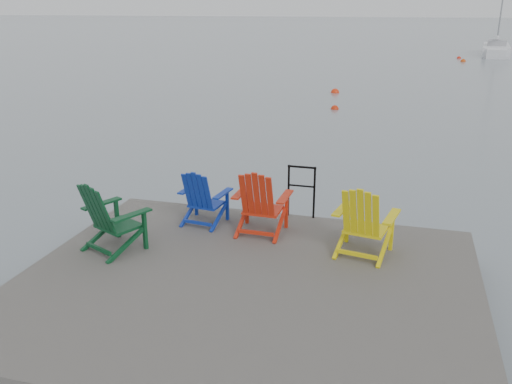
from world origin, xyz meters
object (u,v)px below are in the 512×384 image
(handrail, at_px, (301,186))
(buoy_a, at_px, (335,109))
(buoy_d, at_px, (459,58))
(sailboat_near, at_px, (496,50))
(buoy_b, at_px, (335,93))
(chair_blue, at_px, (203,197))
(chair_green, at_px, (110,216))
(buoy_c, at_px, (463,62))
(chair_red, at_px, (261,202))
(chair_yellow, at_px, (364,220))

(handrail, xyz_separation_m, buoy_a, (-1.16, 13.04, -1.04))
(buoy_d, bearing_deg, sailboat_near, 53.72)
(sailboat_near, distance_m, buoy_b, 26.56)
(chair_blue, relative_size, sailboat_near, 0.09)
(chair_green, bearing_deg, buoy_c, 102.86)
(chair_red, xyz_separation_m, buoy_c, (5.82, 35.83, -1.03))
(chair_blue, xyz_separation_m, buoy_c, (6.83, 35.69, -0.97))
(chair_yellow, bearing_deg, chair_green, -156.65)
(chair_blue, bearing_deg, chair_yellow, -4.13)
(chair_green, height_order, buoy_a, chair_green)
(chair_green, bearing_deg, chair_blue, 79.68)
(chair_green, bearing_deg, buoy_d, 103.78)
(handrail, distance_m, buoy_c, 35.37)
(chair_red, distance_m, buoy_a, 13.97)
(chair_green, bearing_deg, chair_yellow, 37.77)
(chair_red, xyz_separation_m, buoy_d, (5.70, 38.43, -1.03))
(chair_green, bearing_deg, handrail, 65.31)
(buoy_b, bearing_deg, chair_blue, -89.23)
(chair_green, xyz_separation_m, buoy_b, (0.68, 19.41, -1.04))
(handrail, distance_m, chair_blue, 1.66)
(handrail, relative_size, buoy_d, 2.71)
(buoy_b, bearing_deg, chair_red, -86.07)
(handrail, bearing_deg, chair_green, -139.39)
(chair_blue, xyz_separation_m, buoy_b, (-0.24, 18.09, -0.97))
(chair_blue, height_order, buoy_c, chair_blue)
(chair_yellow, distance_m, buoy_b, 18.83)
(buoy_d, bearing_deg, chair_blue, -99.94)
(chair_red, distance_m, chair_yellow, 1.66)
(chair_green, height_order, chair_blue, chair_green)
(buoy_d, bearing_deg, chair_green, -100.91)
(chair_green, relative_size, buoy_c, 2.74)
(buoy_a, distance_m, buoy_d, 25.33)
(chair_yellow, distance_m, buoy_d, 39.02)
(chair_blue, distance_m, buoy_b, 18.12)
(handrail, distance_m, buoy_a, 13.13)
(chair_yellow, xyz_separation_m, buoy_b, (-2.87, 18.59, -1.04))
(chair_yellow, bearing_deg, buoy_c, 93.65)
(handrail, xyz_separation_m, chair_red, (-0.47, -0.88, -0.01))
(chair_blue, relative_size, buoy_d, 2.81)
(buoy_a, bearing_deg, buoy_c, 73.47)
(chair_blue, relative_size, buoy_b, 2.35)
(handrail, relative_size, chair_yellow, 0.84)
(sailboat_near, xyz_separation_m, buoy_d, (-3.18, -4.34, -0.36))
(handrail, bearing_deg, buoy_b, 95.69)
(buoy_b, xyz_separation_m, buoy_d, (6.96, 20.21, 0.00))
(buoy_b, xyz_separation_m, buoy_c, (7.07, 17.60, 0.00))
(chair_yellow, bearing_deg, buoy_a, 109.43)
(buoy_c, height_order, buoy_d, buoy_c)
(chair_blue, height_order, sailboat_near, sailboat_near)
(chair_green, xyz_separation_m, sailboat_near, (10.82, 43.95, -0.68))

